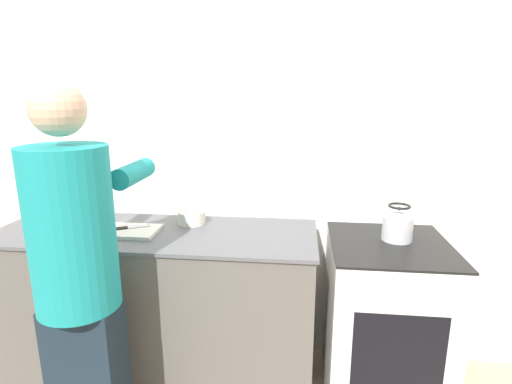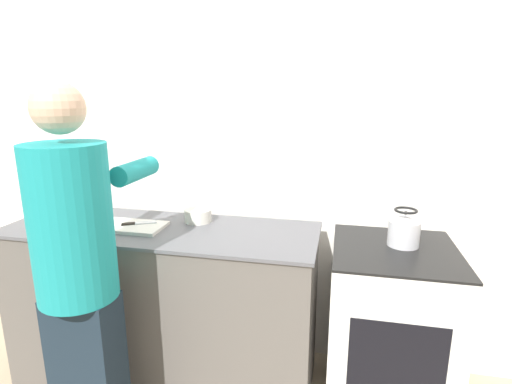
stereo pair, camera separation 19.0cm
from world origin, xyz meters
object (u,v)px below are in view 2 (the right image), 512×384
object	(u,v)px
oven	(388,330)
person	(79,268)
knife	(138,223)
canister_jar	(71,201)
kettle	(404,230)
bowl_prep	(198,215)
cutting_board	(132,226)

from	to	relation	value
oven	person	distance (m)	1.53
oven	knife	bearing A→B (deg)	-178.17
oven	canister_jar	distance (m)	1.93
kettle	bowl_prep	size ratio (longest dim) A/B	1.24
knife	canister_jar	xyz separation A→B (m)	(-0.50, 0.12, 0.06)
kettle	knife	bearing A→B (deg)	-176.02
cutting_board	kettle	size ratio (longest dim) A/B	1.83
cutting_board	knife	distance (m)	0.04
cutting_board	bowl_prep	bearing A→B (deg)	30.79
cutting_board	kettle	distance (m)	1.41
oven	bowl_prep	distance (m)	1.18
oven	bowl_prep	bearing A→B (deg)	173.82
kettle	bowl_prep	bearing A→B (deg)	176.79
person	canister_jar	xyz separation A→B (m)	(-0.50, 0.64, 0.09)
person	canister_jar	size ratio (longest dim) A/B	10.18
oven	cutting_board	world-z (taller)	cutting_board
knife	bowl_prep	size ratio (longest dim) A/B	1.17
kettle	bowl_prep	world-z (taller)	kettle
person	kettle	size ratio (longest dim) A/B	8.93
knife	canister_jar	bearing A→B (deg)	139.14
cutting_board	canister_jar	size ratio (longest dim) A/B	2.09
person	kettle	bearing A→B (deg)	23.88
oven	bowl_prep	size ratio (longest dim) A/B	5.88
knife	bowl_prep	world-z (taller)	bowl_prep
kettle	bowl_prep	distance (m)	1.10
oven	cutting_board	distance (m)	1.45
person	bowl_prep	world-z (taller)	person
person	kettle	xyz separation A→B (m)	(1.38, 0.61, 0.06)
person	bowl_prep	distance (m)	0.73
person	bowl_prep	size ratio (longest dim) A/B	11.05
knife	kettle	size ratio (longest dim) A/B	0.95
cutting_board	bowl_prep	size ratio (longest dim) A/B	2.27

